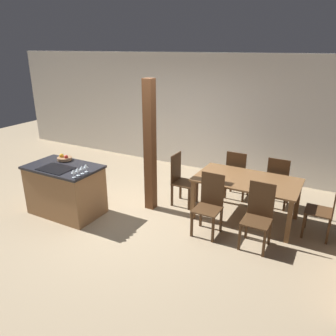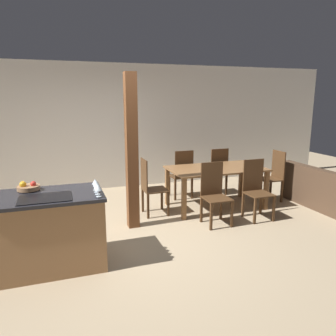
{
  "view_description": "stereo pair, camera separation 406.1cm",
  "coord_description": "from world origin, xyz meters",
  "px_view_note": "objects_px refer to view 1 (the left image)",
  "views": [
    {
      "loc": [
        3.02,
        -4.22,
        2.83
      ],
      "look_at": [
        0.6,
        0.2,
        0.95
      ],
      "focal_mm": 35.0,
      "sensor_mm": 36.0,
      "label": 1
    },
    {
      "loc": [
        -0.95,
        -4.31,
        1.98
      ],
      "look_at": [
        0.6,
        0.2,
        0.95
      ],
      "focal_mm": 35.0,
      "sensor_mm": 36.0,
      "label": 2
    }
  ],
  "objects_px": {
    "wine_glass_end": "(86,166)",
    "dining_chair_far_right": "(278,182)",
    "dining_chair_far_left": "(237,175)",
    "timber_post": "(150,147)",
    "wine_glass_middle": "(78,170)",
    "dining_table": "(247,184)",
    "wine_glass_near": "(73,172)",
    "dining_chair_near_right": "(258,215)",
    "fruit_bowl": "(64,158)",
    "dining_chair_near_left": "(209,204)",
    "kitchen_island": "(66,190)",
    "wine_glass_far": "(82,168)",
    "dining_chair_foot_end": "(325,208)",
    "dining_chair_head_end": "(181,179)"
  },
  "relations": [
    {
      "from": "kitchen_island",
      "to": "wine_glass_middle",
      "type": "relative_size",
      "value": 9.39
    },
    {
      "from": "wine_glass_far",
      "to": "dining_chair_far_left",
      "type": "relative_size",
      "value": 0.14
    },
    {
      "from": "wine_glass_end",
      "to": "dining_chair_far_right",
      "type": "xyz_separation_m",
      "value": [
        2.68,
        2.06,
        -0.5
      ]
    },
    {
      "from": "wine_glass_middle",
      "to": "dining_chair_far_left",
      "type": "bearing_deg",
      "value": 49.54
    },
    {
      "from": "dining_chair_foot_end",
      "to": "fruit_bowl",
      "type": "bearing_deg",
      "value": -75.87
    },
    {
      "from": "dining_chair_near_left",
      "to": "dining_chair_far_right",
      "type": "distance_m",
      "value": 1.61
    },
    {
      "from": "wine_glass_end",
      "to": "wine_glass_far",
      "type": "bearing_deg",
      "value": -90.0
    },
    {
      "from": "wine_glass_far",
      "to": "dining_chair_head_end",
      "type": "relative_size",
      "value": 0.14
    },
    {
      "from": "fruit_bowl",
      "to": "wine_glass_end",
      "type": "bearing_deg",
      "value": -19.72
    },
    {
      "from": "dining_chair_foot_end",
      "to": "dining_table",
      "type": "bearing_deg",
      "value": -90.0
    },
    {
      "from": "dining_chair_near_left",
      "to": "timber_post",
      "type": "height_order",
      "value": "timber_post"
    },
    {
      "from": "fruit_bowl",
      "to": "dining_table",
      "type": "bearing_deg",
      "value": 19.48
    },
    {
      "from": "dining_chair_near_right",
      "to": "dining_chair_foot_end",
      "type": "bearing_deg",
      "value": 39.59
    },
    {
      "from": "kitchen_island",
      "to": "timber_post",
      "type": "relative_size",
      "value": 0.55
    },
    {
      "from": "dining_chair_near_left",
      "to": "dining_chair_far_right",
      "type": "height_order",
      "value": "same"
    },
    {
      "from": "dining_chair_head_end",
      "to": "fruit_bowl",
      "type": "bearing_deg",
      "value": 120.72
    },
    {
      "from": "kitchen_island",
      "to": "wine_glass_middle",
      "type": "xyz_separation_m",
      "value": [
        0.56,
        -0.22,
        0.55
      ]
    },
    {
      "from": "dining_chair_near_right",
      "to": "dining_chair_far_right",
      "type": "xyz_separation_m",
      "value": [
        0.0,
        1.41,
        0.0
      ]
    },
    {
      "from": "wine_glass_end",
      "to": "dining_chair_near_right",
      "type": "xyz_separation_m",
      "value": [
        2.68,
        0.65,
        -0.5
      ]
    },
    {
      "from": "wine_glass_middle",
      "to": "dining_chair_far_left",
      "type": "height_order",
      "value": "wine_glass_middle"
    },
    {
      "from": "fruit_bowl",
      "to": "dining_chair_near_right",
      "type": "bearing_deg",
      "value": 6.24
    },
    {
      "from": "wine_glass_end",
      "to": "dining_chair_near_left",
      "type": "relative_size",
      "value": 0.14
    },
    {
      "from": "wine_glass_end",
      "to": "dining_chair_far_left",
      "type": "distance_m",
      "value": 2.85
    },
    {
      "from": "dining_table",
      "to": "timber_post",
      "type": "distance_m",
      "value": 1.78
    },
    {
      "from": "fruit_bowl",
      "to": "dining_chair_foot_end",
      "type": "height_order",
      "value": "fruit_bowl"
    },
    {
      "from": "wine_glass_near",
      "to": "dining_chair_foot_end",
      "type": "relative_size",
      "value": 0.14
    },
    {
      "from": "kitchen_island",
      "to": "dining_chair_far_left",
      "type": "bearing_deg",
      "value": 39.21
    },
    {
      "from": "wine_glass_near",
      "to": "dining_chair_near_right",
      "type": "distance_m",
      "value": 2.88
    },
    {
      "from": "kitchen_island",
      "to": "wine_glass_far",
      "type": "bearing_deg",
      "value": -12.99
    },
    {
      "from": "dining_chair_near_right",
      "to": "dining_chair_far_left",
      "type": "xyz_separation_m",
      "value": [
        -0.77,
        1.41,
        0.0
      ]
    },
    {
      "from": "wine_glass_middle",
      "to": "dining_table",
      "type": "distance_m",
      "value": 2.79
    },
    {
      "from": "dining_chair_near_right",
      "to": "wine_glass_far",
      "type": "bearing_deg",
      "value": -164.57
    },
    {
      "from": "dining_chair_near_right",
      "to": "timber_post",
      "type": "distance_m",
      "value": 2.15
    },
    {
      "from": "kitchen_island",
      "to": "dining_chair_head_end",
      "type": "distance_m",
      "value": 2.09
    },
    {
      "from": "wine_glass_near",
      "to": "dining_chair_foot_end",
      "type": "height_order",
      "value": "wine_glass_near"
    },
    {
      "from": "wine_glass_middle",
      "to": "dining_chair_near_right",
      "type": "bearing_deg",
      "value": 17.28
    },
    {
      "from": "wine_glass_end",
      "to": "dining_chair_near_left",
      "type": "bearing_deg",
      "value": 18.68
    },
    {
      "from": "wine_glass_far",
      "to": "wine_glass_end",
      "type": "relative_size",
      "value": 1.0
    },
    {
      "from": "fruit_bowl",
      "to": "dining_chair_far_right",
      "type": "distance_m",
      "value": 3.9
    },
    {
      "from": "wine_glass_near",
      "to": "dining_chair_head_end",
      "type": "distance_m",
      "value": 2.01
    },
    {
      "from": "kitchen_island",
      "to": "dining_chair_far_right",
      "type": "distance_m",
      "value": 3.82
    },
    {
      "from": "dining_table",
      "to": "wine_glass_middle",
      "type": "bearing_deg",
      "value": -146.19
    },
    {
      "from": "kitchen_island",
      "to": "timber_post",
      "type": "bearing_deg",
      "value": 36.25
    },
    {
      "from": "wine_glass_near",
      "to": "timber_post",
      "type": "xyz_separation_m",
      "value": [
        0.66,
        1.21,
        0.17
      ]
    },
    {
      "from": "wine_glass_middle",
      "to": "dining_chair_near_left",
      "type": "bearing_deg",
      "value": 23.56
    },
    {
      "from": "dining_chair_far_left",
      "to": "timber_post",
      "type": "height_order",
      "value": "timber_post"
    },
    {
      "from": "dining_chair_near_right",
      "to": "dining_chair_foot_end",
      "type": "xyz_separation_m",
      "value": [
        0.85,
        0.7,
        0.0
      ]
    },
    {
      "from": "dining_table",
      "to": "dining_chair_foot_end",
      "type": "xyz_separation_m",
      "value": [
        1.24,
        0.0,
        -0.14
      ]
    },
    {
      "from": "dining_chair_near_left",
      "to": "dining_chair_far_right",
      "type": "bearing_deg",
      "value": 61.37
    },
    {
      "from": "wine_glass_middle",
      "to": "dining_chair_far_right",
      "type": "relative_size",
      "value": 0.14
    }
  ]
}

